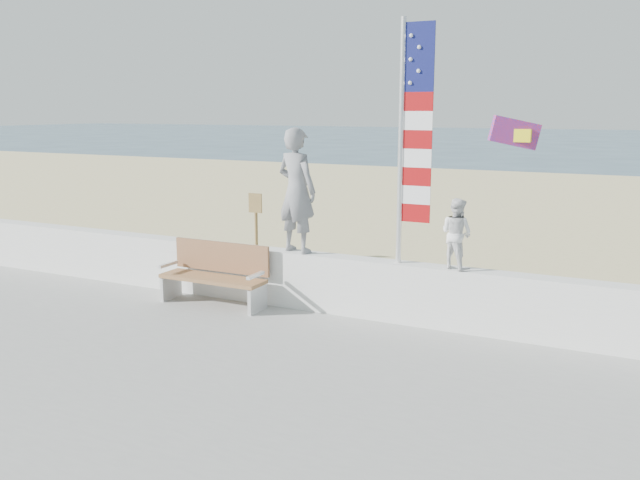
{
  "coord_description": "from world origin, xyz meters",
  "views": [
    {
      "loc": [
        4.71,
        -7.3,
        3.33
      ],
      "look_at": [
        0.2,
        1.8,
        1.35
      ],
      "focal_mm": 38.0,
      "sensor_mm": 36.0,
      "label": 1
    }
  ],
  "objects_px": {
    "child": "(456,234)",
    "flag": "(410,132)",
    "adult": "(297,191)",
    "bench": "(216,273)"
  },
  "relations": [
    {
      "from": "bench",
      "to": "flag",
      "type": "xyz_separation_m",
      "value": [
        3.1,
        0.45,
        2.3
      ]
    },
    {
      "from": "child",
      "to": "flag",
      "type": "relative_size",
      "value": 0.29
    },
    {
      "from": "bench",
      "to": "adult",
      "type": "bearing_deg",
      "value": 19.77
    },
    {
      "from": "adult",
      "to": "child",
      "type": "relative_size",
      "value": 1.94
    },
    {
      "from": "flag",
      "to": "bench",
      "type": "bearing_deg",
      "value": -171.66
    },
    {
      "from": "flag",
      "to": "adult",
      "type": "bearing_deg",
      "value": 179.99
    },
    {
      "from": "child",
      "to": "adult",
      "type": "bearing_deg",
      "value": 23.7
    },
    {
      "from": "child",
      "to": "flag",
      "type": "xyz_separation_m",
      "value": [
        -0.73,
        -0.0,
        1.41
      ]
    },
    {
      "from": "child",
      "to": "flag",
      "type": "bearing_deg",
      "value": 23.72
    },
    {
      "from": "child",
      "to": "bench",
      "type": "bearing_deg",
      "value": 30.46
    }
  ]
}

